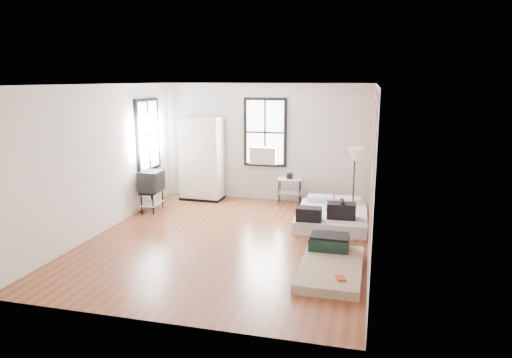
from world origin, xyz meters
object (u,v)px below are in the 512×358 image
(mattress_main, at_px, (332,215))
(floor_lamp, at_px, (355,159))
(mattress_bare, at_px, (330,261))
(tv_stand, at_px, (152,183))
(wardrobe, at_px, (202,159))
(side_table, at_px, (290,183))

(mattress_main, distance_m, floor_lamp, 1.25)
(mattress_main, xyz_separation_m, mattress_bare, (0.18, -2.33, -0.05))
(mattress_main, relative_size, tv_stand, 2.12)
(wardrobe, distance_m, side_table, 2.21)
(mattress_bare, bearing_deg, floor_lamp, 85.83)
(mattress_bare, xyz_separation_m, tv_stand, (-4.14, 2.24, 0.53))
(wardrobe, xyz_separation_m, floor_lamp, (3.65, -0.88, 0.30))
(mattress_main, height_order, mattress_bare, mattress_main)
(floor_lamp, bearing_deg, mattress_main, -143.47)
(tv_stand, bearing_deg, side_table, 21.42)
(mattress_bare, distance_m, side_table, 3.82)
(mattress_main, relative_size, wardrobe, 0.96)
(mattress_main, relative_size, side_table, 2.65)
(tv_stand, bearing_deg, floor_lamp, 1.44)
(side_table, height_order, tv_stand, tv_stand)
(wardrobe, bearing_deg, mattress_bare, -44.22)
(wardrobe, bearing_deg, mattress_main, -18.61)
(mattress_bare, height_order, wardrobe, wardrobe)
(mattress_bare, relative_size, floor_lamp, 1.15)
(wardrobe, bearing_deg, tv_stand, -117.95)
(floor_lamp, distance_m, tv_stand, 4.43)
(mattress_bare, distance_m, floor_lamp, 2.89)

